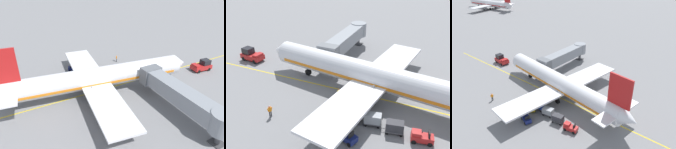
% 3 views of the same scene
% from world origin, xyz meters
% --- Properties ---
extents(ground_plane, '(400.00, 400.00, 0.00)m').
position_xyz_m(ground_plane, '(0.00, 0.00, 0.00)').
color(ground_plane, slate).
extents(gate_lead_in_line, '(0.24, 80.00, 0.01)m').
position_xyz_m(gate_lead_in_line, '(0.00, 0.00, 0.00)').
color(gate_lead_in_line, gold).
rests_on(gate_lead_in_line, ground).
extents(parked_airliner, '(30.43, 37.31, 10.63)m').
position_xyz_m(parked_airliner, '(0.63, -0.30, 3.19)').
color(parked_airliner, silver).
rests_on(parked_airliner, ground).
extents(jet_bridge, '(17.65, 3.50, 4.98)m').
position_xyz_m(jet_bridge, '(12.49, 8.40, 3.46)').
color(jet_bridge, gray).
rests_on(jet_bridge, ground).
extents(pushback_tractor, '(2.62, 4.60, 2.40)m').
position_xyz_m(pushback_tractor, '(3.11, 24.15, 1.10)').
color(pushback_tractor, '#B21E1E').
rests_on(pushback_tractor, ground).
extents(baggage_tug_lead, '(2.01, 2.76, 1.62)m').
position_xyz_m(baggage_tug_lead, '(-10.02, -1.07, 0.71)').
color(baggage_tug_lead, navy).
rests_on(baggage_tug_lead, ground).
extents(baggage_tug_trailing, '(2.54, 2.68, 1.62)m').
position_xyz_m(baggage_tug_trailing, '(-6.82, 0.77, 0.71)').
color(baggage_tug_trailing, gold).
rests_on(baggage_tug_trailing, ground).
extents(baggage_tug_spare, '(1.65, 2.67, 1.62)m').
position_xyz_m(baggage_tug_spare, '(-6.77, -8.96, 0.71)').
color(baggage_tug_spare, '#B21E1E').
rests_on(baggage_tug_spare, ground).
extents(baggage_cart_front, '(1.68, 2.98, 1.58)m').
position_xyz_m(baggage_cart_front, '(-5.85, -0.18, 0.95)').
color(baggage_cart_front, '#4C4C51').
rests_on(baggage_cart_front, ground).
extents(baggage_cart_second_in_train, '(1.68, 2.98, 1.58)m').
position_xyz_m(baggage_cart_second_in_train, '(-6.12, -3.00, 0.95)').
color(baggage_cart_second_in_train, '#4C4C51').
rests_on(baggage_cart_second_in_train, ground).
extents(baggage_cart_third_in_train, '(1.68, 2.98, 1.58)m').
position_xyz_m(baggage_cart_third_in_train, '(-6.48, -5.82, 0.95)').
color(baggage_cart_third_in_train, '#4C4C51').
rests_on(baggage_cart_third_in_train, ground).
extents(ground_crew_wing_walker, '(0.68, 0.41, 1.69)m').
position_xyz_m(ground_crew_wing_walker, '(-9.98, 9.66, 0.95)').
color(ground_crew_wing_walker, '#232328').
rests_on(ground_crew_wing_walker, ground).
extents(ground_crew_loader, '(0.72, 0.32, 1.69)m').
position_xyz_m(ground_crew_loader, '(-2.77, 0.43, 0.95)').
color(ground_crew_loader, '#232328').
rests_on(ground_crew_loader, ground).
extents(ground_crew_marshaller, '(0.31, 0.73, 1.69)m').
position_xyz_m(ground_crew_marshaller, '(-2.52, 3.14, 0.95)').
color(ground_crew_marshaller, '#232328').
rests_on(ground_crew_marshaller, ground).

